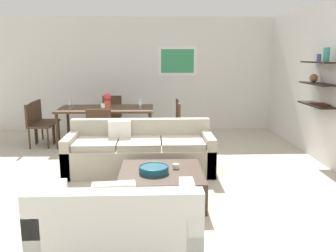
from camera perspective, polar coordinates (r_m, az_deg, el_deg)
name	(u,v)px	position (r m, az deg, el deg)	size (l,w,h in m)	color
ground_plane	(145,177)	(5.42, -3.77, -8.25)	(18.00, 18.00, 0.00)	#BCB29E
back_wall_unit	(161,74)	(8.64, -1.20, 8.35)	(8.40, 0.09, 2.70)	silver
right_wall_shelf_unit	(330,84)	(6.39, 24.63, 6.18)	(0.34, 8.20, 2.70)	silver
sofa_beige	(140,153)	(5.65, -4.56, -4.32)	(2.29, 0.90, 0.78)	#B2A893
loveseat_white	(119,228)	(3.33, -7.84, -16.06)	(1.41, 0.90, 0.78)	white
coffee_table	(161,185)	(4.56, -1.09, -9.54)	(1.05, 1.02, 0.38)	#38281E
decorative_bowl	(154,169)	(4.43, -2.31, -6.96)	(0.37, 0.37, 0.09)	navy
candle_jar	(176,166)	(4.59, 1.26, -6.50)	(0.08, 0.08, 0.06)	silver
dining_table	(106,111)	(7.38, -9.93, 2.42)	(1.92, 1.00, 0.75)	#422D1E
dining_chair_left_near	(36,122)	(7.50, -20.51, 0.60)	(0.44, 0.44, 0.88)	#422D1E
dining_chair_left_far	(43,118)	(7.92, -19.50, 1.22)	(0.44, 0.44, 0.88)	#422D1E
dining_chair_foot	(100,129)	(6.53, -10.93, -0.41)	(0.44, 0.44, 0.88)	#422D1E
dining_chair_right_near	(173,121)	(7.13, 0.83, 0.79)	(0.44, 0.44, 0.88)	#422D1E
dining_chair_right_far	(172,117)	(7.57, 0.66, 1.43)	(0.44, 0.44, 0.88)	#422D1E
dining_chair_head	(112,112)	(8.30, -9.06, 2.17)	(0.44, 0.44, 0.88)	#422D1E
wine_glass_left_near	(70,103)	(7.36, -15.55, 3.52)	(0.06, 0.06, 0.16)	silver
wine_glass_head	(109,100)	(7.79, -9.54, 4.11)	(0.07, 0.07, 0.14)	silver
wine_glass_foot	(103,106)	(6.92, -10.46, 3.19)	(0.08, 0.08, 0.14)	silver
wine_glass_right_near	(140,103)	(7.17, -4.51, 3.72)	(0.07, 0.07, 0.17)	silver
wine_glass_left_far	(73,102)	(7.60, -15.12, 3.76)	(0.06, 0.06, 0.16)	silver
wine_glass_right_far	(141,101)	(7.41, -4.44, 4.06)	(0.07, 0.07, 0.17)	silver
centerpiece_vase	(107,100)	(7.36, -9.78, 4.12)	(0.16, 0.16, 0.29)	#D85933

